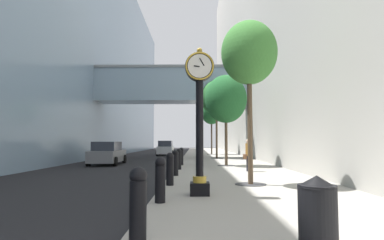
{
  "coord_description": "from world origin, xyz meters",
  "views": [
    {
      "loc": [
        1.15,
        -1.42,
        1.66
      ],
      "look_at": [
        0.93,
        22.09,
        3.24
      ],
      "focal_mm": 29.74,
      "sensor_mm": 36.0,
      "label": 1
    }
  ],
  "objects_px": {
    "street_tree_mid_near": "(226,99)",
    "street_tree_mid_far": "(216,98)",
    "street_tree_far": "(212,113)",
    "bollard_fifth": "(179,158)",
    "bollard_second": "(160,179)",
    "pedestrian_walking": "(249,154)",
    "bollard_fourth": "(175,162)",
    "trash_bin": "(318,213)",
    "street_tree_near": "(249,54)",
    "car_white_mid": "(166,148)",
    "street_clock": "(200,113)",
    "bollard_sixth": "(181,156)",
    "bollard_third": "(170,168)",
    "bollard_nearest": "(138,202)",
    "car_grey_near": "(108,153)"
  },
  "relations": [
    {
      "from": "bollard_third",
      "to": "bollard_second",
      "type": "bearing_deg",
      "value": -90.0
    },
    {
      "from": "bollard_fifth",
      "to": "car_white_mid",
      "type": "relative_size",
      "value": 0.25
    },
    {
      "from": "street_tree_mid_far",
      "to": "street_tree_near",
      "type": "bearing_deg",
      "value": -90.0
    },
    {
      "from": "street_tree_near",
      "to": "car_white_mid",
      "type": "xyz_separation_m",
      "value": [
        -5.44,
        26.37,
        -3.99
      ]
    },
    {
      "from": "bollard_nearest",
      "to": "bollard_fourth",
      "type": "distance_m",
      "value": 9.3
    },
    {
      "from": "street_clock",
      "to": "trash_bin",
      "type": "bearing_deg",
      "value": -71.63
    },
    {
      "from": "bollard_second",
      "to": "bollard_sixth",
      "type": "height_order",
      "value": "same"
    },
    {
      "from": "car_white_mid",
      "to": "bollard_fifth",
      "type": "bearing_deg",
      "value": -82.73
    },
    {
      "from": "trash_bin",
      "to": "street_clock",
      "type": "bearing_deg",
      "value": 108.37
    },
    {
      "from": "bollard_third",
      "to": "street_tree_far",
      "type": "bearing_deg",
      "value": 83.86
    },
    {
      "from": "street_tree_near",
      "to": "bollard_fourth",
      "type": "bearing_deg",
      "value": 134.73
    },
    {
      "from": "bollard_third",
      "to": "pedestrian_walking",
      "type": "bearing_deg",
      "value": 55.22
    },
    {
      "from": "street_clock",
      "to": "bollard_fourth",
      "type": "distance_m",
      "value": 5.46
    },
    {
      "from": "street_tree_mid_near",
      "to": "street_tree_mid_far",
      "type": "xyz_separation_m",
      "value": [
        -0.0,
        8.69,
        1.25
      ]
    },
    {
      "from": "bollard_third",
      "to": "bollard_fourth",
      "type": "height_order",
      "value": "same"
    },
    {
      "from": "street_tree_near",
      "to": "street_tree_mid_near",
      "type": "bearing_deg",
      "value": 90.0
    },
    {
      "from": "street_tree_near",
      "to": "car_grey_near",
      "type": "height_order",
      "value": "street_tree_near"
    },
    {
      "from": "bollard_second",
      "to": "street_tree_mid_near",
      "type": "height_order",
      "value": "street_tree_mid_near"
    },
    {
      "from": "bollard_nearest",
      "to": "street_clock",
      "type": "bearing_deg",
      "value": 76.65
    },
    {
      "from": "street_tree_mid_near",
      "to": "pedestrian_walking",
      "type": "bearing_deg",
      "value": -78.27
    },
    {
      "from": "street_tree_far",
      "to": "bollard_third",
      "type": "bearing_deg",
      "value": -96.14
    },
    {
      "from": "street_tree_mid_near",
      "to": "car_grey_near",
      "type": "xyz_separation_m",
      "value": [
        -8.18,
        2.58,
        -3.53
      ]
    },
    {
      "from": "bollard_fifth",
      "to": "street_tree_far",
      "type": "bearing_deg",
      "value": 81.98
    },
    {
      "from": "bollard_third",
      "to": "trash_bin",
      "type": "bearing_deg",
      "value": -68.98
    },
    {
      "from": "street_clock",
      "to": "bollard_fifth",
      "type": "height_order",
      "value": "street_clock"
    },
    {
      "from": "bollard_second",
      "to": "street_tree_far",
      "type": "relative_size",
      "value": 0.18
    },
    {
      "from": "bollard_sixth",
      "to": "pedestrian_walking",
      "type": "distance_m",
      "value": 5.47
    },
    {
      "from": "pedestrian_walking",
      "to": "street_clock",
      "type": "bearing_deg",
      "value": -109.97
    },
    {
      "from": "street_tree_mid_far",
      "to": "street_tree_mid_near",
      "type": "bearing_deg",
      "value": -90.0
    },
    {
      "from": "street_tree_near",
      "to": "bollard_second",
      "type": "bearing_deg",
      "value": -130.3
    },
    {
      "from": "bollard_fifth",
      "to": "street_tree_mid_far",
      "type": "relative_size",
      "value": 0.16
    },
    {
      "from": "bollard_nearest",
      "to": "street_tree_mid_near",
      "type": "bearing_deg",
      "value": 79.4
    },
    {
      "from": "bollard_sixth",
      "to": "car_white_mid",
      "type": "relative_size",
      "value": 0.25
    },
    {
      "from": "bollard_second",
      "to": "trash_bin",
      "type": "bearing_deg",
      "value": -54.23
    },
    {
      "from": "bollard_sixth",
      "to": "street_tree_near",
      "type": "distance_m",
      "value": 10.33
    },
    {
      "from": "bollard_second",
      "to": "street_tree_mid_near",
      "type": "relative_size",
      "value": 0.2
    },
    {
      "from": "car_white_mid",
      "to": "street_clock",
      "type": "bearing_deg",
      "value": -82.81
    },
    {
      "from": "street_tree_mid_far",
      "to": "bollard_nearest",
      "type": "bearing_deg",
      "value": -96.78
    },
    {
      "from": "bollard_second",
      "to": "pedestrian_walking",
      "type": "bearing_deg",
      "value": 66.49
    },
    {
      "from": "bollard_nearest",
      "to": "street_tree_mid_far",
      "type": "xyz_separation_m",
      "value": [
        2.83,
        23.82,
        4.85
      ]
    },
    {
      "from": "street_tree_far",
      "to": "bollard_fifth",
      "type": "bearing_deg",
      "value": -98.02
    },
    {
      "from": "bollard_second",
      "to": "bollard_fifth",
      "type": "xyz_separation_m",
      "value": [
        0.0,
        9.3,
        0.0
      ]
    },
    {
      "from": "bollard_second",
      "to": "street_tree_near",
      "type": "bearing_deg",
      "value": 49.7
    },
    {
      "from": "bollard_sixth",
      "to": "bollard_fifth",
      "type": "bearing_deg",
      "value": -90.0
    },
    {
      "from": "bollard_third",
      "to": "car_white_mid",
      "type": "xyz_separation_m",
      "value": [
        -2.6,
        26.62,
        0.1
      ]
    },
    {
      "from": "bollard_nearest",
      "to": "bollard_sixth",
      "type": "bearing_deg",
      "value": 90.0
    },
    {
      "from": "bollard_second",
      "to": "street_tree_mid_near",
      "type": "xyz_separation_m",
      "value": [
        2.83,
        12.03,
        3.6
      ]
    },
    {
      "from": "bollard_third",
      "to": "bollard_sixth",
      "type": "bearing_deg",
      "value": 90.0
    },
    {
      "from": "bollard_fourth",
      "to": "trash_bin",
      "type": "height_order",
      "value": "bollard_fourth"
    },
    {
      "from": "bollard_third",
      "to": "street_tree_far",
      "type": "distance_m",
      "value": 26.81
    }
  ]
}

